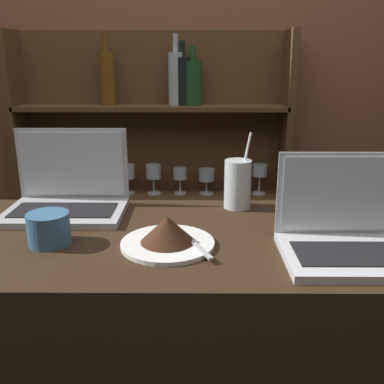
# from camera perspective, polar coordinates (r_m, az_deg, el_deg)

# --- Properties ---
(back_wall) EXTENTS (7.00, 0.06, 2.70)m
(back_wall) POSITION_cam_1_polar(r_m,az_deg,el_deg) (2.00, -1.38, 13.46)
(back_wall) COLOR brown
(back_wall) RESTS_ON ground_plane
(back_shelf) EXTENTS (1.21, 0.18, 1.60)m
(back_shelf) POSITION_cam_1_polar(r_m,az_deg,el_deg) (2.02, -4.87, -0.78)
(back_shelf) COLOR brown
(back_shelf) RESTS_ON ground_plane
(laptop_near) EXTENTS (0.32, 0.22, 0.22)m
(laptop_near) POSITION_cam_1_polar(r_m,az_deg,el_deg) (1.23, -16.21, -0.28)
(laptop_near) COLOR #ADADB2
(laptop_near) RESTS_ON bar_counter
(laptop_far) EXTENTS (0.30, 0.22, 0.21)m
(laptop_far) POSITION_cam_1_polar(r_m,az_deg,el_deg) (0.99, 20.45, -5.20)
(laptop_far) COLOR silver
(laptop_far) RESTS_ON bar_counter
(cake_plate) EXTENTS (0.21, 0.21, 0.07)m
(cake_plate) POSITION_cam_1_polar(r_m,az_deg,el_deg) (0.97, -3.21, -5.63)
(cake_plate) COLOR white
(cake_plate) RESTS_ON bar_counter
(water_glass) EXTENTS (0.08, 0.08, 0.22)m
(water_glass) POSITION_cam_1_polar(r_m,az_deg,el_deg) (1.21, 6.11, 1.08)
(water_glass) COLOR silver
(water_glass) RESTS_ON bar_counter
(coffee_cup) EXTENTS (0.10, 0.10, 0.07)m
(coffee_cup) POSITION_cam_1_polar(r_m,az_deg,el_deg) (1.03, -18.55, -4.65)
(coffee_cup) COLOR #38668C
(coffee_cup) RESTS_ON bar_counter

